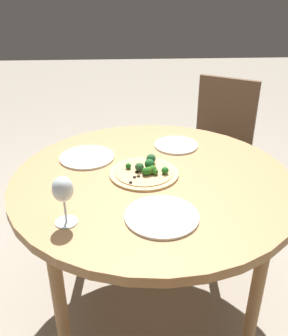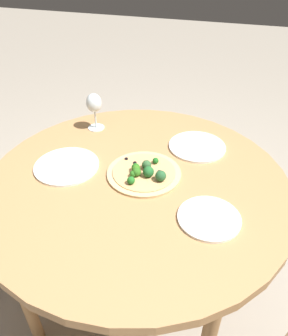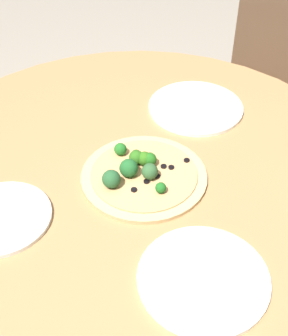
{
  "view_description": "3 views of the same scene",
  "coord_description": "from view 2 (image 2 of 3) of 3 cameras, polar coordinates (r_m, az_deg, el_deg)",
  "views": [
    {
      "loc": [
        -1.36,
        0.11,
        1.5
      ],
      "look_at": [
        0.02,
        0.04,
        0.77
      ],
      "focal_mm": 40.0,
      "sensor_mm": 36.0,
      "label": 1
    },
    {
      "loc": [
        0.31,
        -0.94,
        1.53
      ],
      "look_at": [
        0.02,
        0.04,
        0.77
      ],
      "focal_mm": 35.0,
      "sensor_mm": 36.0,
      "label": 2
    },
    {
      "loc": [
        0.67,
        0.49,
        1.48
      ],
      "look_at": [
        0.02,
        0.04,
        0.77
      ],
      "focal_mm": 50.0,
      "sensor_mm": 36.0,
      "label": 3
    }
  ],
  "objects": [
    {
      "name": "ground_plane",
      "position": [
        1.82,
        -0.96,
        -20.41
      ],
      "size": [
        12.0,
        12.0,
        0.0
      ],
      "primitive_type": "plane",
      "color": "gray"
    },
    {
      "name": "dining_table",
      "position": [
        1.31,
        -1.25,
        -4.01
      ],
      "size": [
        1.18,
        1.18,
        0.74
      ],
      "color": "#A87A4C",
      "rests_on": "ground_plane"
    },
    {
      "name": "plate_far",
      "position": [
        1.46,
        9.22,
        3.73
      ],
      "size": [
        0.25,
        0.25,
        0.01
      ],
      "color": "white",
      "rests_on": "dining_table"
    },
    {
      "name": "plate_side",
      "position": [
        1.36,
        -13.32,
        0.37
      ],
      "size": [
        0.26,
        0.26,
        0.01
      ],
      "color": "white",
      "rests_on": "dining_table"
    },
    {
      "name": "wine_glass",
      "position": [
        1.55,
        -8.7,
        10.91
      ],
      "size": [
        0.08,
        0.08,
        0.18
      ],
      "color": "silver",
      "rests_on": "dining_table"
    },
    {
      "name": "pizza",
      "position": [
        1.28,
        0.05,
        -0.75
      ],
      "size": [
        0.29,
        0.29,
        0.06
      ],
      "color": "tan",
      "rests_on": "dining_table"
    },
    {
      "name": "plate_near",
      "position": [
        1.12,
        11.26,
        -8.55
      ],
      "size": [
        0.21,
        0.21,
        0.01
      ],
      "color": "white",
      "rests_on": "dining_table"
    }
  ]
}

